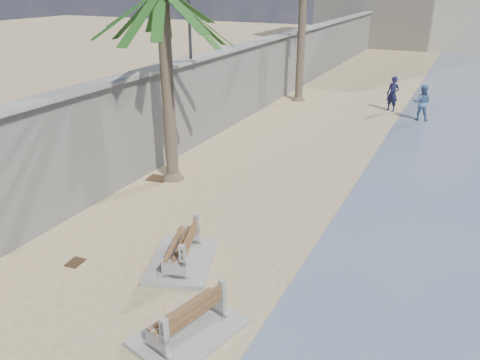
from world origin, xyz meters
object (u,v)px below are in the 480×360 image
(person_b, at_px, (422,101))
(bench_far, at_px, (188,319))
(person_a, at_px, (393,91))
(bench_near, at_px, (182,249))

(person_b, bearing_deg, bench_far, 80.19)
(bench_far, height_order, person_b, person_b)
(bench_far, bearing_deg, person_a, 88.17)
(bench_near, distance_m, person_b, 16.60)
(bench_far, xyz_separation_m, person_b, (2.22, 18.28, 0.59))
(bench_near, height_order, person_b, person_b)
(bench_near, distance_m, person_a, 17.51)
(bench_far, height_order, person_a, person_a)
(bench_far, bearing_deg, bench_near, 125.30)
(person_a, bearing_deg, bench_near, -75.61)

